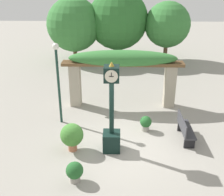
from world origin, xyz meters
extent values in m
plane|color=gray|center=(0.00, 0.00, 0.00)|extent=(60.00, 60.00, 0.00)
cube|color=black|center=(-0.39, -0.15, 0.34)|extent=(0.60, 0.60, 0.68)
cylinder|color=black|center=(-0.39, -0.15, 1.60)|extent=(0.16, 0.16, 1.85)
cylinder|color=gold|center=(-0.39, -0.15, 2.55)|extent=(0.25, 0.25, 0.04)
cube|color=black|center=(-0.39, -0.15, 2.81)|extent=(0.49, 0.49, 0.49)
cylinder|color=beige|center=(-0.39, -0.40, 2.81)|extent=(0.40, 0.02, 0.40)
cylinder|color=beige|center=(-0.39, 0.11, 2.81)|extent=(0.40, 0.02, 0.40)
cube|color=black|center=(-0.39, -0.41, 2.81)|extent=(0.14, 0.01, 0.02)
cube|color=black|center=(-0.39, -0.41, 2.87)|extent=(0.02, 0.01, 0.13)
cone|color=gold|center=(-0.39, -0.15, 3.13)|extent=(0.17, 0.17, 0.15)
cube|color=#A89E89|center=(-2.16, 3.55, 0.98)|extent=(0.49, 0.49, 1.97)
cube|color=#A89E89|center=(2.16, 3.55, 0.98)|extent=(0.49, 0.49, 1.97)
cube|color=brown|center=(0.00, 3.30, 2.04)|extent=(5.41, 0.12, 0.14)
cube|color=brown|center=(0.00, 3.46, 2.04)|extent=(5.41, 0.12, 0.14)
cube|color=brown|center=(0.00, 3.63, 2.04)|extent=(5.41, 0.12, 0.14)
cube|color=brown|center=(0.00, 3.79, 2.04)|extent=(5.41, 0.12, 0.14)
ellipsoid|color=#387A38|center=(0.00, 3.55, 2.28)|extent=(4.82, 1.09, 0.70)
cylinder|color=gray|center=(-1.42, -1.84, 0.10)|extent=(0.31, 0.31, 0.20)
sphere|color=#235B28|center=(-1.42, -1.84, 0.39)|extent=(0.52, 0.52, 0.52)
cylinder|color=gray|center=(0.91, 1.21, 0.11)|extent=(0.28, 0.28, 0.22)
sphere|color=#235B28|center=(0.91, 1.21, 0.39)|extent=(0.45, 0.45, 0.45)
cylinder|color=#B26B4C|center=(-1.75, -0.22, 0.16)|extent=(0.30, 0.30, 0.32)
sphere|color=#427F33|center=(-1.75, -0.22, 0.62)|extent=(0.80, 0.80, 0.80)
cube|color=#38383D|center=(2.36, 0.63, 0.41)|extent=(0.42, 1.49, 0.05)
cube|color=#38383D|center=(2.17, 0.63, 0.67)|extent=(0.04, 1.49, 0.45)
cube|color=black|center=(2.36, 0.03, 0.20)|extent=(0.38, 0.08, 0.39)
cube|color=black|center=(2.36, 1.22, 0.20)|extent=(0.38, 0.08, 0.39)
cylinder|color=#19382D|center=(-2.54, 1.82, 1.53)|extent=(0.10, 0.10, 3.07)
sphere|color=white|center=(-2.54, 1.82, 3.19)|extent=(0.25, 0.25, 0.25)
cylinder|color=brown|center=(-3.31, 11.08, 0.62)|extent=(0.28, 0.28, 1.24)
sphere|color=#387A38|center=(-3.31, 11.08, 2.53)|extent=(3.69, 3.69, 3.69)
cylinder|color=brown|center=(-0.28, 11.66, 0.66)|extent=(0.28, 0.28, 1.33)
sphere|color=#2D6B2D|center=(-0.28, 11.66, 2.79)|extent=(4.19, 4.19, 4.19)
cylinder|color=brown|center=(3.11, 11.19, 0.73)|extent=(0.28, 0.28, 1.45)
sphere|color=#387A38|center=(3.11, 11.19, 2.54)|extent=(3.11, 3.11, 3.11)
camera|label=1|loc=(-0.14, -8.46, 5.62)|focal=45.00mm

